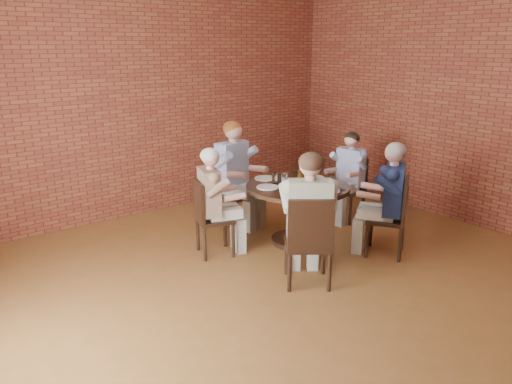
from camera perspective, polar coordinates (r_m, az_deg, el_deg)
floor at (r=4.97m, az=6.74°, el=-12.42°), size 7.00×7.00×0.00m
wall_back at (r=7.28m, az=-12.80°, el=10.65°), size 7.00×0.00×7.00m
wall_right at (r=7.08m, az=26.59°, el=9.18°), size 0.00×7.00×7.00m
dining_table at (r=6.16m, az=4.76°, el=-1.16°), size 1.27×1.27×0.75m
chair_a at (r=7.14m, az=10.76°, el=0.73°), size 0.44×0.44×0.89m
diner_a at (r=7.04m, az=10.50°, el=1.68°), size 0.66×0.57×1.25m
chair_b at (r=6.86m, az=-2.93°, el=0.71°), size 0.55×0.55×0.99m
diner_b at (r=6.74m, az=-2.34°, el=2.05°), size 0.71×0.82×1.42m
chair_c at (r=5.82m, az=-5.49°, el=-2.62°), size 0.51×0.51×0.91m
diner_c at (r=5.79m, az=-4.79°, el=-1.19°), size 0.73×0.66×1.28m
chair_d at (r=5.04m, az=6.08°, el=-5.38°), size 0.64×0.64×0.97m
diner_d at (r=5.07m, az=6.02°, el=-3.15°), size 0.87×0.90×1.39m
chair_e at (r=6.00m, az=15.55°, el=-2.40°), size 0.59×0.59×0.94m
diner_e at (r=5.96m, az=14.83°, el=-0.87°), size 0.80×0.84×1.34m
plate_a at (r=6.43m, az=6.63°, el=1.66°), size 0.26×0.26×0.01m
plate_b at (r=6.36m, az=1.00°, el=1.59°), size 0.26×0.26×0.01m
plate_c at (r=5.96m, az=1.31°, el=0.56°), size 0.26×0.26×0.01m
plate_d at (r=5.88m, az=8.33°, el=0.18°), size 0.26×0.26×0.01m
glass_a at (r=6.32m, az=5.81°, el=2.00°), size 0.07×0.07×0.14m
glass_b at (r=6.35m, az=5.10°, el=2.10°), size 0.07×0.07×0.14m
glass_c at (r=6.12m, az=2.15°, el=1.60°), size 0.07×0.07×0.14m
glass_d at (r=6.10m, az=3.26°, el=1.54°), size 0.07×0.07×0.14m
glass_e at (r=5.83m, az=3.97°, el=0.82°), size 0.07×0.07×0.14m
glass_f at (r=5.74m, az=5.60°, el=0.52°), size 0.07×0.07×0.14m
smartphone at (r=5.94m, az=9.64°, el=0.27°), size 0.11×0.15×0.01m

